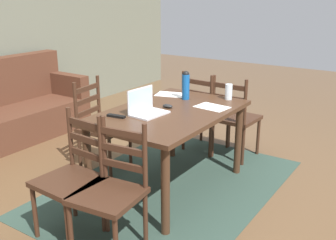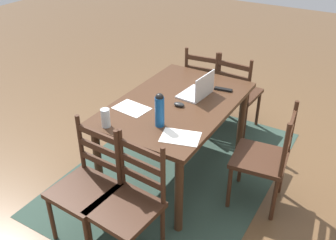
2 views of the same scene
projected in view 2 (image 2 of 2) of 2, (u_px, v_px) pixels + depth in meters
ground_plane at (176, 170)px, 3.80m from camera, size 14.00×14.00×0.00m
area_rug at (176, 170)px, 3.80m from camera, size 2.57×1.79×0.01m
dining_table at (176, 111)px, 3.46m from camera, size 1.48×0.97×0.77m
chair_left_far at (237, 93)px, 4.24m from camera, size 0.46×0.46×0.95m
chair_far_head at (265, 159)px, 3.19m from camera, size 0.49×0.49×0.95m
chair_right_near at (87, 187)px, 2.89m from camera, size 0.46×0.46×0.95m
chair_right_far at (129, 205)px, 2.72m from camera, size 0.48×0.48×0.95m
chair_left_near at (206, 86)px, 4.41m from camera, size 0.49×0.49×0.95m
laptop at (199, 90)px, 3.47m from camera, size 0.34×0.25×0.23m
water_bottle at (160, 109)px, 2.98m from camera, size 0.08×0.08×0.29m
drinking_glass at (106, 118)px, 3.01m from camera, size 0.07×0.07×0.16m
computer_mouse at (179, 104)px, 3.33m from camera, size 0.07×0.10×0.03m
tv_remote at (223, 89)px, 3.60m from camera, size 0.07×0.17×0.02m
paper_stack_left at (132, 108)px, 3.30m from camera, size 0.24×0.32×0.00m
paper_stack_right at (180, 137)px, 2.91m from camera, size 0.28×0.34×0.00m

